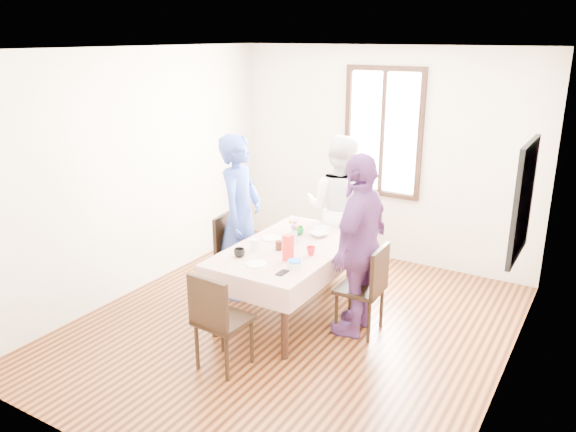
# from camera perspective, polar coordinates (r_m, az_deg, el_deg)

# --- Properties ---
(ground) EXTENTS (4.50, 4.50, 0.00)m
(ground) POSITION_cam_1_polar(r_m,az_deg,el_deg) (5.83, 0.40, -11.05)
(ground) COLOR black
(ground) RESTS_ON ground
(back_wall) EXTENTS (4.00, 0.00, 4.00)m
(back_wall) POSITION_cam_1_polar(r_m,az_deg,el_deg) (7.28, 9.51, 5.99)
(back_wall) COLOR beige
(back_wall) RESTS_ON ground
(right_wall) EXTENTS (0.00, 4.50, 4.50)m
(right_wall) POSITION_cam_1_polar(r_m,az_deg,el_deg) (4.67, 22.07, -1.83)
(right_wall) COLOR beige
(right_wall) RESTS_ON ground
(window_frame) EXTENTS (1.02, 0.06, 1.62)m
(window_frame) POSITION_cam_1_polar(r_m,az_deg,el_deg) (7.21, 9.57, 8.29)
(window_frame) COLOR black
(window_frame) RESTS_ON back_wall
(window_pane) EXTENTS (0.90, 0.02, 1.50)m
(window_pane) POSITION_cam_1_polar(r_m,az_deg,el_deg) (7.22, 9.60, 8.30)
(window_pane) COLOR white
(window_pane) RESTS_ON back_wall
(art_poster) EXTENTS (0.04, 0.76, 0.96)m
(art_poster) POSITION_cam_1_polar(r_m,az_deg,el_deg) (4.90, 22.71, 1.45)
(art_poster) COLOR red
(art_poster) RESTS_ON right_wall
(dining_table) EXTENTS (0.91, 1.66, 0.75)m
(dining_table) POSITION_cam_1_polar(r_m,az_deg,el_deg) (5.91, 0.25, -6.58)
(dining_table) COLOR black
(dining_table) RESTS_ON ground
(tablecloth) EXTENTS (1.03, 1.78, 0.01)m
(tablecloth) POSITION_cam_1_polar(r_m,az_deg,el_deg) (5.76, 0.26, -3.13)
(tablecloth) COLOR #60150C
(tablecloth) RESTS_ON dining_table
(chair_left) EXTENTS (0.47, 0.47, 0.91)m
(chair_left) POSITION_cam_1_polar(r_m,az_deg,el_deg) (6.38, -4.92, -3.95)
(chair_left) COLOR black
(chair_left) RESTS_ON ground
(chair_right) EXTENTS (0.43, 0.43, 0.91)m
(chair_right) POSITION_cam_1_polar(r_m,az_deg,el_deg) (5.60, 7.28, -7.25)
(chair_right) COLOR black
(chair_right) RESTS_ON ground
(chair_far) EXTENTS (0.48, 0.48, 0.91)m
(chair_far) POSITION_cam_1_polar(r_m,az_deg,el_deg) (6.81, 5.17, -2.53)
(chair_far) COLOR black
(chair_far) RESTS_ON ground
(chair_near) EXTENTS (0.44, 0.44, 0.91)m
(chair_near) POSITION_cam_1_polar(r_m,az_deg,el_deg) (5.02, -6.52, -10.33)
(chair_near) COLOR black
(chair_near) RESTS_ON ground
(person_left) EXTENTS (0.57, 0.74, 1.82)m
(person_left) POSITION_cam_1_polar(r_m,az_deg,el_deg) (6.21, -4.88, -0.07)
(person_left) COLOR #2D428F
(person_left) RESTS_ON ground
(person_far) EXTENTS (0.92, 0.76, 1.74)m
(person_far) POSITION_cam_1_polar(r_m,az_deg,el_deg) (6.66, 5.19, 0.77)
(person_far) COLOR white
(person_far) RESTS_ON ground
(person_right) EXTENTS (0.46, 1.06, 1.80)m
(person_right) POSITION_cam_1_polar(r_m,az_deg,el_deg) (5.44, 7.27, -2.96)
(person_right) COLOR #5E316B
(person_right) RESTS_ON ground
(mug_black) EXTENTS (0.14, 0.14, 0.09)m
(mug_black) POSITION_cam_1_polar(r_m,az_deg,el_deg) (5.50, -4.93, -3.71)
(mug_black) COLOR black
(mug_black) RESTS_ON tablecloth
(mug_flag) EXTENTS (0.12, 0.12, 0.08)m
(mug_flag) POSITION_cam_1_polar(r_m,az_deg,el_deg) (5.53, 2.33, -3.52)
(mug_flag) COLOR red
(mug_flag) RESTS_ON tablecloth
(mug_green) EXTENTS (0.15, 0.15, 0.09)m
(mug_green) POSITION_cam_1_polar(r_m,az_deg,el_deg) (6.07, 1.04, -1.49)
(mug_green) COLOR #0C7226
(mug_green) RESTS_ON tablecloth
(serving_bowl) EXTENTS (0.25, 0.25, 0.05)m
(serving_bowl) POSITION_cam_1_polar(r_m,az_deg,el_deg) (6.04, 3.14, -1.83)
(serving_bowl) COLOR white
(serving_bowl) RESTS_ON tablecloth
(juice_carton) EXTENTS (0.08, 0.08, 0.25)m
(juice_carton) POSITION_cam_1_polar(r_m,az_deg,el_deg) (5.37, 0.01, -3.22)
(juice_carton) COLOR red
(juice_carton) RESTS_ON tablecloth
(butter_tub) EXTENTS (0.13, 0.13, 0.07)m
(butter_tub) POSITION_cam_1_polar(r_m,az_deg,el_deg) (5.22, 0.65, -4.94)
(butter_tub) COLOR white
(butter_tub) RESTS_ON tablecloth
(jam_jar) EXTENTS (0.07, 0.07, 0.09)m
(jam_jar) POSITION_cam_1_polar(r_m,az_deg,el_deg) (5.65, -0.95, -3.00)
(jam_jar) COLOR black
(jam_jar) RESTS_ON tablecloth
(drinking_glass) EXTENTS (0.08, 0.08, 0.11)m
(drinking_glass) POSITION_cam_1_polar(r_m,az_deg,el_deg) (5.65, -3.40, -2.92)
(drinking_glass) COLOR silver
(drinking_glass) RESTS_ON tablecloth
(smartphone) EXTENTS (0.07, 0.14, 0.01)m
(smartphone) POSITION_cam_1_polar(r_m,az_deg,el_deg) (5.13, -0.59, -5.74)
(smartphone) COLOR black
(smartphone) RESTS_ON tablecloth
(flower_vase) EXTENTS (0.07, 0.07, 0.14)m
(flower_vase) POSITION_cam_1_polar(r_m,az_deg,el_deg) (5.79, 0.59, -2.20)
(flower_vase) COLOR silver
(flower_vase) RESTS_ON tablecloth
(plate_left) EXTENTS (0.20, 0.20, 0.01)m
(plate_left) POSITION_cam_1_polar(r_m,az_deg,el_deg) (5.97, -1.72, -2.22)
(plate_left) COLOR white
(plate_left) RESTS_ON tablecloth
(plate_far) EXTENTS (0.20, 0.20, 0.01)m
(plate_far) POSITION_cam_1_polar(r_m,az_deg,el_deg) (6.28, 3.41, -1.23)
(plate_far) COLOR white
(plate_far) RESTS_ON tablecloth
(plate_near) EXTENTS (0.20, 0.20, 0.01)m
(plate_near) POSITION_cam_1_polar(r_m,az_deg,el_deg) (5.32, -3.25, -4.84)
(plate_near) COLOR white
(plate_near) RESTS_ON tablecloth
(butter_lid) EXTENTS (0.12, 0.12, 0.01)m
(butter_lid) POSITION_cam_1_polar(r_m,az_deg,el_deg) (5.21, 0.65, -4.54)
(butter_lid) COLOR blue
(butter_lid) RESTS_ON butter_tub
(flower_bunch) EXTENTS (0.09, 0.09, 0.10)m
(flower_bunch) POSITION_cam_1_polar(r_m,az_deg,el_deg) (5.75, 0.59, -1.06)
(flower_bunch) COLOR yellow
(flower_bunch) RESTS_ON flower_vase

